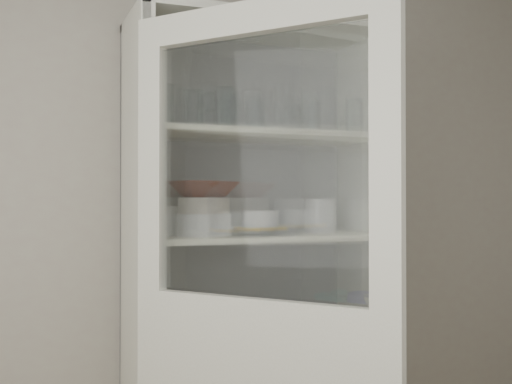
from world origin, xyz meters
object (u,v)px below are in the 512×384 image
object	(u,v)px
cream_bowl	(204,206)
glass_platter	(260,232)
plate_stack_front	(204,225)
white_canister	(153,326)
goblet_2	(297,119)
teal_jar	(296,318)
mug_white	(340,322)
yellow_trivet	(260,228)
goblet_1	(210,111)
white_ramekin	(260,219)
goblet_3	(305,119)
cupboard_door	(257,374)
terracotta_bowl	(204,190)
plate_stack_back	(172,220)
grey_bowl_stack	(320,216)
goblet_0	(148,112)
measuring_cups	(189,340)
pantry_cabinet	(250,312)
mug_teal	(279,319)

from	to	relation	value
cream_bowl	glass_platter	size ratio (longest dim) A/B	0.58
plate_stack_front	white_canister	xyz separation A→B (m)	(-0.18, 0.06, -0.38)
goblet_2	teal_jar	distance (m)	0.84
mug_white	teal_jar	size ratio (longest dim) A/B	1.14
plate_stack_front	cream_bowl	distance (m)	0.07
yellow_trivet	white_canister	distance (m)	0.56
goblet_1	white_ramekin	world-z (taller)	goblet_1
goblet_3	white_canister	distance (m)	1.05
cupboard_door	goblet_3	distance (m)	1.18
terracotta_bowl	mug_white	distance (m)	0.76
terracotta_bowl	glass_platter	world-z (taller)	terracotta_bowl
plate_stack_back	mug_white	distance (m)	0.78
terracotta_bowl	goblet_2	bearing A→B (deg)	17.62
glass_platter	white_canister	distance (m)	0.55
white_ramekin	mug_white	xyz separation A→B (m)	(0.30, -0.10, -0.41)
yellow_trivet	grey_bowl_stack	xyz separation A→B (m)	(0.27, 0.00, 0.05)
yellow_trivet	grey_bowl_stack	bearing A→B (deg)	0.21
goblet_3	cream_bowl	distance (m)	0.61
plate_stack_front	glass_platter	bearing A→B (deg)	5.74
goblet_0	measuring_cups	world-z (taller)	goblet_0
goblet_3	pantry_cabinet	bearing A→B (deg)	-177.58
pantry_cabinet	glass_platter	bearing A→B (deg)	-81.50
white_canister	teal_jar	bearing A→B (deg)	2.26
goblet_3	mug_teal	bearing A→B (deg)	-173.19
goblet_2	yellow_trivet	size ratio (longest dim) A/B	1.09
cream_bowl	yellow_trivet	bearing A→B (deg)	5.74
goblet_3	white_ramekin	size ratio (longest dim) A/B	1.05
goblet_3	terracotta_bowl	distance (m)	0.58
goblet_1	white_ramekin	xyz separation A→B (m)	(0.17, -0.12, -0.43)
goblet_2	mug_white	bearing A→B (deg)	-69.59
glass_platter	white_canister	world-z (taller)	glass_platter
plate_stack_front	terracotta_bowl	distance (m)	0.13
pantry_cabinet	white_ramekin	size ratio (longest dim) A/B	14.07
grey_bowl_stack	goblet_3	bearing A→B (deg)	106.48
white_canister	glass_platter	bearing A→B (deg)	-4.96
cupboard_door	white_canister	xyz separation A→B (m)	(-0.19, 0.60, 0.05)
goblet_1	grey_bowl_stack	size ratio (longest dim) A/B	1.36
goblet_3	plate_stack_back	size ratio (longest dim) A/B	0.72
plate_stack_front	goblet_0	bearing A→B (deg)	138.24
goblet_1	glass_platter	distance (m)	0.53
plate_stack_front	terracotta_bowl	xyz separation A→B (m)	(0.00, 0.00, 0.13)
pantry_cabinet	glass_platter	world-z (taller)	pantry_cabinet
cupboard_door	white_canister	world-z (taller)	cupboard_door
mug_teal	mug_white	bearing A→B (deg)	-45.70
mug_white	grey_bowl_stack	bearing A→B (deg)	92.70
mug_white	teal_jar	bearing A→B (deg)	109.57
cupboard_door	mug_teal	world-z (taller)	cupboard_door
mug_white	cupboard_door	bearing A→B (deg)	-155.02
pantry_cabinet	grey_bowl_stack	world-z (taller)	pantry_cabinet
terracotta_bowl	measuring_cups	size ratio (longest dim) A/B	2.75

